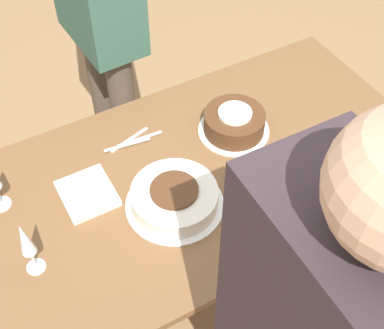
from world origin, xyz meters
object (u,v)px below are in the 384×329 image
object	(u,v)px
cake_front_chocolate	(234,123)
wine_glass_near	(25,241)
cake_center_white	(174,198)
cake_back_decorated	(317,177)

from	to	relation	value
cake_front_chocolate	wine_glass_near	world-z (taller)	wine_glass_near
cake_center_white	cake_front_chocolate	world-z (taller)	cake_front_chocolate
cake_back_decorated	wine_glass_near	xyz separation A→B (m)	(0.92, -0.15, 0.10)
cake_front_chocolate	cake_back_decorated	size ratio (longest dim) A/B	0.94
cake_center_white	wine_glass_near	bearing A→B (deg)	0.67
cake_center_white	wine_glass_near	xyz separation A→B (m)	(0.47, 0.01, 0.10)
cake_center_white	cake_front_chocolate	bearing A→B (deg)	-150.80
cake_center_white	cake_front_chocolate	xyz separation A→B (m)	(-0.35, -0.19, 0.01)
cake_center_white	cake_front_chocolate	size ratio (longest dim) A/B	1.23
cake_back_decorated	wine_glass_near	distance (m)	0.94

